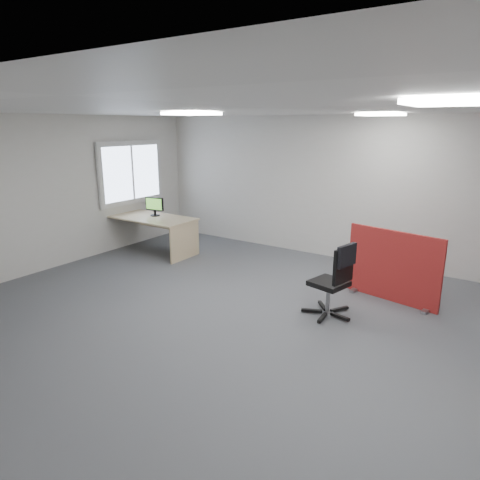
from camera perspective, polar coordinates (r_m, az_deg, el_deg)
The scene contains 10 objects.
floor at distance 5.49m, azimuth 3.28°, elevation -12.27°, with size 9.00×9.00×0.00m, color #54565C.
ceiling at distance 4.87m, azimuth 3.78°, elevation 17.18°, with size 9.00×7.00×0.02m, color white.
wall_back at distance 8.18m, azimuth 16.09°, elevation 6.31°, with size 9.00×0.02×2.70m, color silver.
wall_left at distance 8.21m, azimuth -24.85°, elevation 5.54°, with size 0.02×7.00×2.70m, color silver.
window at distance 9.32m, azimuth -14.25°, elevation 8.71°, with size 0.06×1.70×1.30m.
ceiling_lights at distance 5.32m, azimuth 10.79°, elevation 16.46°, with size 4.10×4.10×0.04m.
red_divider at distance 6.62m, azimuth 19.69°, elevation -3.42°, with size 1.40×0.32×1.06m.
second_desk at distance 8.82m, azimuth -11.42°, elevation 1.98°, with size 1.76×0.88×0.73m.
monitor_second at distance 8.82m, azimuth -11.31°, elevation 4.51°, with size 0.41×0.19×0.38m.
office_chair at distance 5.81m, azimuth 12.67°, elevation -4.75°, with size 0.68×0.67×1.03m.
Camera 1 is at (2.45, -4.21, 2.53)m, focal length 32.00 mm.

